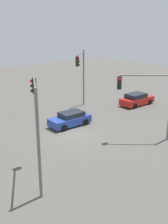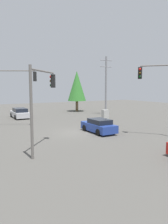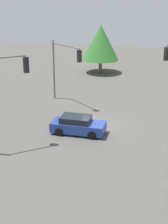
{
  "view_description": "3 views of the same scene",
  "coord_description": "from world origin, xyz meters",
  "px_view_note": "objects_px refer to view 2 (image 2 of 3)",
  "views": [
    {
      "loc": [
        19.11,
        -14.05,
        9.75
      ],
      "look_at": [
        1.01,
        0.5,
        2.18
      ],
      "focal_mm": 45.0,
      "sensor_mm": 36.0,
      "label": 1
    },
    {
      "loc": [
        9.93,
        18.66,
        4.51
      ],
      "look_at": [
        -0.13,
        0.82,
        2.12
      ],
      "focal_mm": 35.0,
      "sensor_mm": 36.0,
      "label": 2
    },
    {
      "loc": [
        -25.09,
        -5.42,
        10.62
      ],
      "look_at": [
        -0.42,
        0.8,
        1.28
      ],
      "focal_mm": 55.0,
      "sensor_mm": 36.0,
      "label": 3
    }
  ],
  "objects_px": {
    "traffic_signal_cross": "(11,87)",
    "traffic_signal_aux": "(164,87)",
    "electrical_cabinet": "(105,114)",
    "sedan_blue": "(99,126)",
    "traffic_signal_main": "(42,93)",
    "sedan_silver": "(20,113)"
  },
  "relations": [
    {
      "from": "sedan_blue",
      "to": "traffic_signal_main",
      "type": "bearing_deg",
      "value": -155.15
    },
    {
      "from": "sedan_blue",
      "to": "sedan_silver",
      "type": "bearing_deg",
      "value": 107.35
    },
    {
      "from": "traffic_signal_aux",
      "to": "electrical_cabinet",
      "type": "bearing_deg",
      "value": -49.79
    },
    {
      "from": "traffic_signal_main",
      "to": "traffic_signal_aux",
      "type": "xyz_separation_m",
      "value": [
        -10.64,
        1.31,
        0.44
      ]
    },
    {
      "from": "sedan_silver",
      "to": "traffic_signal_main",
      "type": "xyz_separation_m",
      "value": [
        2.4,
        17.19,
        3.35
      ]
    },
    {
      "from": "sedan_blue",
      "to": "traffic_signal_main",
      "type": "height_order",
      "value": "traffic_signal_main"
    },
    {
      "from": "sedan_blue",
      "to": "traffic_signal_cross",
      "type": "relative_size",
      "value": 0.63
    },
    {
      "from": "sedan_blue",
      "to": "traffic_signal_main",
      "type": "distance_m",
      "value": 8.2
    },
    {
      "from": "sedan_blue",
      "to": "sedan_silver",
      "type": "relative_size",
      "value": 0.9
    },
    {
      "from": "traffic_signal_cross",
      "to": "electrical_cabinet",
      "type": "distance_m",
      "value": 13.2
    },
    {
      "from": "electrical_cabinet",
      "to": "traffic_signal_aux",
      "type": "bearing_deg",
      "value": 80.36
    },
    {
      "from": "sedan_silver",
      "to": "traffic_signal_aux",
      "type": "height_order",
      "value": "traffic_signal_aux"
    },
    {
      "from": "traffic_signal_cross",
      "to": "traffic_signal_aux",
      "type": "bearing_deg",
      "value": -20.12
    },
    {
      "from": "traffic_signal_main",
      "to": "traffic_signal_aux",
      "type": "height_order",
      "value": "traffic_signal_aux"
    },
    {
      "from": "electrical_cabinet",
      "to": "sedan_blue",
      "type": "bearing_deg",
      "value": 51.25
    },
    {
      "from": "traffic_signal_aux",
      "to": "sedan_blue",
      "type": "bearing_deg",
      "value": 0.76
    },
    {
      "from": "sedan_blue",
      "to": "electrical_cabinet",
      "type": "xyz_separation_m",
      "value": [
        -5.86,
        -7.3,
        -0.03
      ]
    },
    {
      "from": "sedan_blue",
      "to": "traffic_signal_main",
      "type": "relative_size",
      "value": 0.7
    },
    {
      "from": "sedan_silver",
      "to": "traffic_signal_cross",
      "type": "height_order",
      "value": "traffic_signal_cross"
    },
    {
      "from": "sedan_silver",
      "to": "traffic_signal_cross",
      "type": "bearing_deg",
      "value": -109.54
    },
    {
      "from": "traffic_signal_main",
      "to": "traffic_signal_cross",
      "type": "bearing_deg",
      "value": 39.54
    },
    {
      "from": "sedan_blue",
      "to": "traffic_signal_aux",
      "type": "relative_size",
      "value": 0.62
    }
  ]
}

